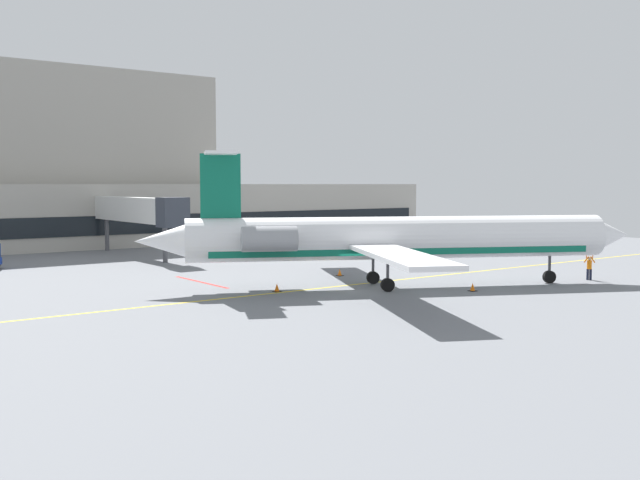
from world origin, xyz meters
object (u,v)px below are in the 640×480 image
(regional_jet, at_px, (392,239))
(baggage_tug, at_px, (320,240))
(marshaller, at_px, (589,267))
(fuel_tank, at_px, (247,238))

(regional_jet, distance_m, baggage_tug, 31.16)
(regional_jet, bearing_deg, marshaller, -22.13)
(regional_jet, relative_size, marshaller, 17.34)
(regional_jet, xyz_separation_m, baggage_tug, (14.42, 27.52, -2.43))
(baggage_tug, relative_size, fuel_tank, 0.52)
(baggage_tug, xyz_separation_m, fuel_tank, (-7.61, 3.11, 0.30))
(regional_jet, distance_m, fuel_tank, 31.45)
(baggage_tug, distance_m, marshaller, 33.36)
(regional_jet, height_order, marshaller, regional_jet)
(regional_jet, bearing_deg, fuel_tank, 77.47)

